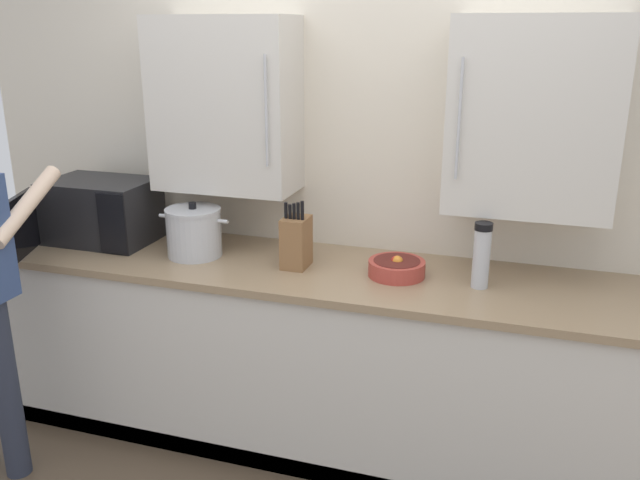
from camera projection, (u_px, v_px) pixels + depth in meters
name	position (u px, v px, depth m)	size (l,w,h in m)	color
back_wall_tiled	(376.00, 149.00, 3.16)	(4.29, 0.44, 2.66)	beige
counter_unit	(353.00, 361.00, 3.14)	(3.46, 0.71, 0.90)	beige
microwave_oven	(96.00, 211.00, 3.39)	(0.53, 0.72, 0.31)	black
thermos_flask	(482.00, 255.00, 2.78)	(0.08, 0.08, 0.28)	#B7BABF
stock_pot	(194.00, 232.00, 3.18)	(0.36, 0.26, 0.26)	#B7BABF
fruit_bowl	(397.00, 267.00, 2.94)	(0.25, 0.25, 0.09)	#AD3D33
knife_block	(296.00, 242.00, 3.03)	(0.11, 0.15, 0.32)	brown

